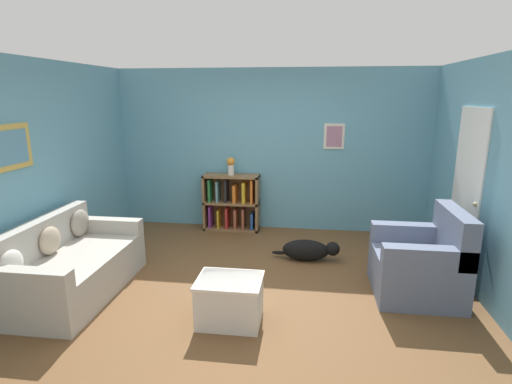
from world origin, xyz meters
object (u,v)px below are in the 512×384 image
Objects in this scene: recliner_chair at (421,264)px; dog at (309,250)px; coffee_table at (230,299)px; vase at (231,165)px; couch at (70,267)px; bookshelf at (232,203)px.

recliner_chair is 1.08× the size of dog.
dog is at bearing 64.77° from coffee_table.
dog is 3.18× the size of vase.
recliner_chair is 3.24m from vase.
vase reaches higher than couch.
vase is at bearing -108.12° from bookshelf.
recliner_chair reaches higher than dog.
coffee_table is 2.92m from vase.
couch is 2.94m from dog.
recliner_chair is 3.44× the size of vase.
coffee_table is 0.69× the size of dog.
recliner_chair reaches higher than bookshelf.
vase is (-1.28, 1.14, 0.94)m from dog.
recliner_chair is at bearing -37.51° from bookshelf.
dog is at bearing -42.20° from bookshelf.
bookshelf is 1.01× the size of dog.
vase is at bearing 60.22° from couch.
couch is 1.85× the size of bookshelf.
coffee_table is 1.79m from dog.
dog is (-1.24, 0.77, -0.21)m from recliner_chair.
dog is (2.65, 1.26, -0.16)m from couch.
bookshelf is 3.17m from recliner_chair.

